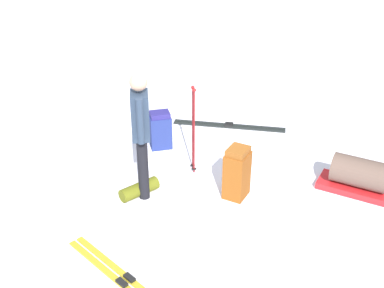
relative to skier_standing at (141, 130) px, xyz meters
name	(u,v)px	position (x,y,z in m)	size (l,w,h in m)	color
ground_plane	(192,189)	(0.16, -0.63, -0.95)	(80.00, 80.00, 0.00)	white
skier_standing	(141,130)	(0.00, 0.00, 0.00)	(0.56, 0.29, 1.70)	black
ski_pair_near	(229,126)	(2.19, -1.07, -0.94)	(0.33, 1.96, 0.05)	black
ski_pair_far	(126,282)	(-1.67, -0.13, -0.94)	(1.32, 1.58, 0.05)	gold
backpack_large_dark	(237,173)	(0.07, -1.23, -0.60)	(0.41, 0.38, 0.72)	brown
backpack_bright	(160,130)	(1.33, -0.01, -0.66)	(0.36, 0.40, 0.61)	navy
ski_poles_planted_near	(193,126)	(0.65, -0.60, -0.23)	(0.17, 0.10, 1.30)	maroon
gear_sled	(359,177)	(0.35, -2.87, -0.73)	(0.81, 1.12, 0.49)	red
sleeping_mat_rolled	(139,189)	(-0.05, 0.06, -0.86)	(0.18, 0.18, 0.55)	#5C6016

